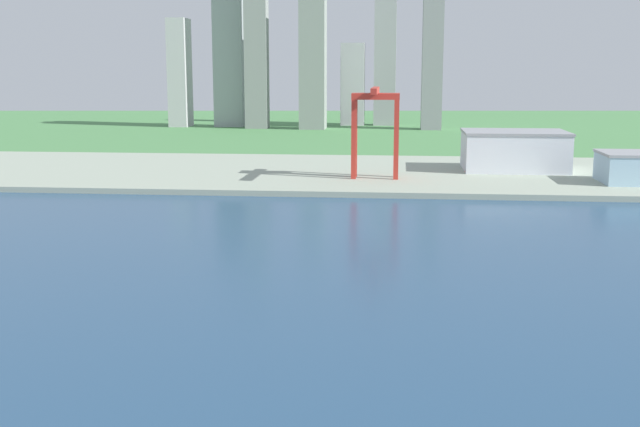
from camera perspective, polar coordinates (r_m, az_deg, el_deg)
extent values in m
plane|color=#498249|center=(200.24, 4.34, -4.44)|extent=(2400.00, 2400.00, 0.00)
cube|color=navy|center=(143.02, 3.72, -10.53)|extent=(840.00, 360.00, 0.15)
cube|color=#96A28F|center=(386.83, 5.05, 2.91)|extent=(840.00, 140.00, 2.50)
cube|color=#B72D23|center=(355.01, 2.45, 5.36)|extent=(2.20, 2.20, 35.46)
cube|color=#B72D23|center=(354.44, 5.53, 5.31)|extent=(2.20, 2.20, 35.46)
cube|color=#B72D23|center=(362.97, 2.53, 5.47)|extent=(2.20, 2.20, 35.46)
cube|color=#B72D23|center=(362.41, 5.54, 5.42)|extent=(2.20, 2.20, 35.46)
cube|color=#B72D23|center=(357.45, 4.05, 8.45)|extent=(21.39, 10.00, 2.80)
cube|color=#B72D23|center=(346.92, 4.01, 8.86)|extent=(2.60, 41.84, 2.60)
cube|color=silver|center=(399.04, 13.85, 4.36)|extent=(49.00, 37.24, 18.00)
cube|color=gray|center=(398.21, 13.91, 5.73)|extent=(49.98, 37.98, 1.20)
cube|color=#B7B4B9|center=(737.23, -10.10, 9.97)|extent=(16.79, 25.45, 96.55)
cube|color=#989EA4|center=(728.58, -6.59, 11.19)|extent=(26.36, 17.70, 125.29)
cube|color=gray|center=(704.72, -4.62, 12.35)|extent=(19.56, 15.44, 152.24)
cube|color=gray|center=(694.41, -0.52, 10.88)|extent=(22.14, 23.69, 115.24)
cube|color=#B4B3B8|center=(742.56, 2.38, 9.30)|extent=(21.65, 17.76, 75.38)
cube|color=#9D9EA1|center=(744.14, 4.74, 12.20)|extent=(19.95, 16.83, 151.23)
cube|color=gray|center=(695.79, 8.13, 11.22)|extent=(17.36, 22.04, 125.91)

